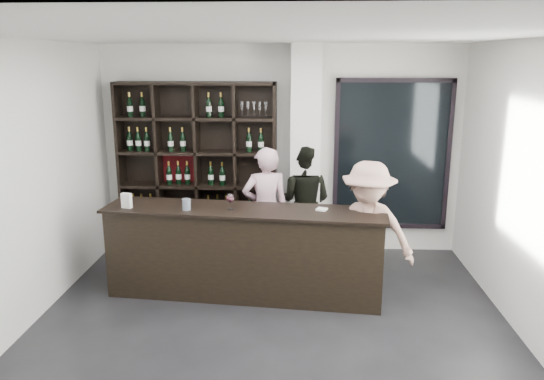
# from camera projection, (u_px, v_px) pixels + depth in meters

# --- Properties ---
(floor) EXTENTS (5.00, 5.50, 0.01)m
(floor) POSITION_uv_depth(u_px,v_px,m) (269.00, 345.00, 5.16)
(floor) COLOR black
(floor) RESTS_ON ground
(wine_shelf) EXTENTS (2.20, 0.35, 2.40)m
(wine_shelf) POSITION_uv_depth(u_px,v_px,m) (198.00, 169.00, 7.41)
(wine_shelf) COLOR black
(wine_shelf) RESTS_ON floor
(structural_column) EXTENTS (0.40, 0.40, 2.90)m
(structural_column) POSITION_uv_depth(u_px,v_px,m) (305.00, 154.00, 7.18)
(structural_column) COLOR silver
(structural_column) RESTS_ON floor
(glass_panel) EXTENTS (1.60, 0.08, 2.10)m
(glass_panel) POSITION_uv_depth(u_px,v_px,m) (392.00, 155.00, 7.34)
(glass_panel) COLOR black
(glass_panel) RESTS_ON floor
(tasting_counter) EXTENTS (3.21, 0.67, 1.06)m
(tasting_counter) POSITION_uv_depth(u_px,v_px,m) (244.00, 252.00, 6.11)
(tasting_counter) COLOR black
(tasting_counter) RESTS_ON floor
(taster_pink) EXTENTS (0.67, 0.52, 1.64)m
(taster_pink) POSITION_uv_depth(u_px,v_px,m) (266.00, 210.00, 6.76)
(taster_pink) COLOR #D0A0AF
(taster_pink) RESTS_ON floor
(taster_black) EXTENTS (0.93, 0.83, 1.60)m
(taster_black) POSITION_uv_depth(u_px,v_px,m) (304.00, 201.00, 7.27)
(taster_black) COLOR black
(taster_black) RESTS_ON floor
(customer) EXTENTS (1.18, 0.89, 1.62)m
(customer) POSITION_uv_depth(u_px,v_px,m) (367.00, 233.00, 5.92)
(customer) COLOR tan
(customer) RESTS_ON floor
(wine_glass) EXTENTS (0.11, 0.11, 0.21)m
(wine_glass) POSITION_uv_depth(u_px,v_px,m) (230.00, 201.00, 5.93)
(wine_glass) COLOR white
(wine_glass) RESTS_ON tasting_counter
(spit_cup) EXTENTS (0.11, 0.11, 0.13)m
(spit_cup) POSITION_uv_depth(u_px,v_px,m) (186.00, 204.00, 5.92)
(spit_cup) COLOR #ADC0D5
(spit_cup) RESTS_ON tasting_counter
(napkin_stack) EXTENTS (0.14, 0.14, 0.02)m
(napkin_stack) POSITION_uv_depth(u_px,v_px,m) (322.00, 209.00, 5.93)
(napkin_stack) COLOR white
(napkin_stack) RESTS_ON tasting_counter
(card_stand) EXTENTS (0.12, 0.08, 0.17)m
(card_stand) POSITION_uv_depth(u_px,v_px,m) (127.00, 201.00, 6.00)
(card_stand) COLOR white
(card_stand) RESTS_ON tasting_counter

